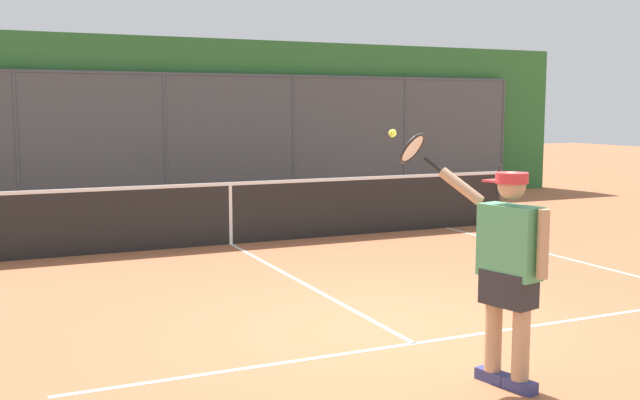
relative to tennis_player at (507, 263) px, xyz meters
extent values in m
plane|color=#A8603D|center=(0.08, -1.58, -0.94)|extent=(60.00, 60.00, 0.00)
cube|color=white|center=(0.08, -1.15, -0.94)|extent=(6.15, 0.05, 0.01)
cube|color=white|center=(0.08, -3.86, -0.94)|extent=(0.05, 5.43, 0.01)
cylinder|color=#474C51|center=(-8.44, -10.98, 0.47)|extent=(0.07, 0.07, 2.82)
cylinder|color=#474C51|center=(-5.60, -10.98, 0.47)|extent=(0.07, 0.07, 2.82)
cylinder|color=#474C51|center=(-2.76, -10.98, 0.47)|extent=(0.07, 0.07, 2.82)
cylinder|color=#474C51|center=(0.08, -10.98, 0.47)|extent=(0.07, 0.07, 2.82)
cylinder|color=#474C51|center=(2.92, -10.98, 0.47)|extent=(0.07, 0.07, 2.82)
cylinder|color=#474C51|center=(0.08, -10.98, 1.84)|extent=(17.04, 0.05, 0.05)
cube|color=#474C51|center=(0.08, -10.98, 0.47)|extent=(17.04, 0.02, 2.82)
cube|color=#2D6B33|center=(0.08, -11.63, 0.84)|extent=(20.04, 0.90, 3.56)
cube|color=silver|center=(0.08, -10.80, -0.87)|extent=(18.04, 0.18, 0.15)
cylinder|color=#2D2D2D|center=(-4.97, -6.58, -0.41)|extent=(0.09, 0.09, 1.07)
cube|color=black|center=(0.08, -6.58, -0.49)|extent=(10.02, 0.02, 0.91)
cube|color=white|center=(0.08, -6.58, -0.01)|extent=(10.02, 0.04, 0.05)
cube|color=white|center=(0.08, -6.58, -0.49)|extent=(0.05, 0.04, 0.91)
cube|color=navy|center=(-0.04, 0.14, -0.90)|extent=(0.17, 0.28, 0.09)
cylinder|color=tan|center=(-0.04, 0.14, -0.48)|extent=(0.13, 0.13, 0.75)
cube|color=navy|center=(0.02, -0.10, -0.90)|extent=(0.17, 0.28, 0.09)
cylinder|color=tan|center=(0.02, -0.10, -0.48)|extent=(0.13, 0.13, 0.75)
cube|color=#28282D|center=(-0.01, 0.02, -0.19)|extent=(0.31, 0.43, 0.26)
cube|color=#4C9E6B|center=(-0.01, 0.02, 0.16)|extent=(0.32, 0.50, 0.54)
cylinder|color=tan|center=(-0.08, 0.29, 0.18)|extent=(0.08, 0.08, 0.50)
cylinder|color=tan|center=(0.14, -0.39, 0.54)|extent=(0.27, 0.36, 0.28)
sphere|color=tan|center=(-0.01, 0.02, 0.57)|extent=(0.21, 0.21, 0.21)
cylinder|color=red|center=(-0.01, 0.02, 0.63)|extent=(0.29, 0.29, 0.08)
cube|color=red|center=(0.02, -0.09, 0.60)|extent=(0.22, 0.22, 0.02)
cylinder|color=black|center=(0.27, -0.59, 0.69)|extent=(0.12, 0.16, 0.13)
torus|color=black|center=(0.37, -0.75, 0.82)|extent=(0.35, 0.31, 0.26)
cylinder|color=silver|center=(0.37, -0.75, 0.82)|extent=(0.28, 0.25, 0.21)
sphere|color=#C1D138|center=(0.47, -0.90, 0.94)|extent=(0.07, 0.07, 0.07)
camera|label=1|loc=(3.48, 4.40, 1.13)|focal=42.09mm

